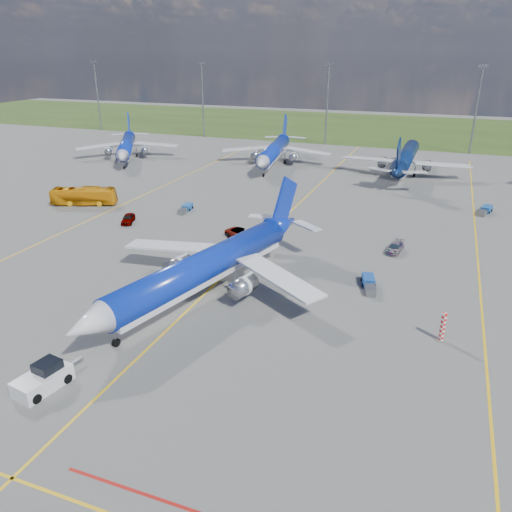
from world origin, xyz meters
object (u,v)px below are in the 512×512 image
(pushback_tug, at_px, (44,378))
(apron_bus, at_px, (84,196))
(bg_jet_nnw, at_px, (274,165))
(bg_jet_n, at_px, (404,173))
(service_car_a, at_px, (128,218))
(bg_jet_nw, at_px, (128,159))
(main_airliner, at_px, (206,295))
(baggage_tug_w, at_px, (369,284))
(baggage_tug_e, at_px, (485,211))
(warning_post, at_px, (443,327))
(service_car_b, at_px, (242,234))
(service_car_c, at_px, (395,248))
(baggage_tug_c, at_px, (186,208))

(pushback_tug, relative_size, apron_bus, 0.57)
(bg_jet_nnw, relative_size, bg_jet_n, 0.97)
(apron_bus, relative_size, service_car_a, 2.73)
(bg_jet_nw, distance_m, main_airliner, 82.02)
(bg_jet_nw, relative_size, baggage_tug_w, 7.44)
(service_car_a, bearing_deg, main_airliner, -60.18)
(main_airliner, distance_m, pushback_tug, 20.76)
(bg_jet_nw, distance_m, baggage_tug_w, 88.65)
(bg_jet_nnw, bearing_deg, baggage_tug_e, -35.67)
(warning_post, bearing_deg, bg_jet_nnw, 120.50)
(service_car_a, bearing_deg, baggage_tug_e, 4.48)
(warning_post, distance_m, baggage_tug_w, 12.57)
(pushback_tug, distance_m, service_car_b, 38.96)
(service_car_a, bearing_deg, bg_jet_nnw, 59.85)
(warning_post, height_order, bg_jet_n, bg_jet_n)
(main_airliner, distance_m, baggage_tug_e, 55.01)
(pushback_tug, height_order, service_car_c, pushback_tug)
(baggage_tug_w, relative_size, baggage_tug_c, 1.07)
(warning_post, bearing_deg, service_car_b, 146.15)
(warning_post, height_order, service_car_b, warning_post)
(main_airliner, bearing_deg, warning_post, 12.96)
(main_airliner, bearing_deg, baggage_tug_w, 40.85)
(warning_post, bearing_deg, apron_bus, 157.82)
(bg_jet_nnw, distance_m, baggage_tug_e, 52.54)
(pushback_tug, distance_m, baggage_tug_w, 36.50)
(service_car_b, distance_m, service_car_c, 22.23)
(bg_jet_n, relative_size, baggage_tug_c, 8.49)
(apron_bus, bearing_deg, bg_jet_nw, 2.77)
(apron_bus, bearing_deg, bg_jet_nnw, -46.57)
(pushback_tug, bearing_deg, baggage_tug_c, 114.35)
(apron_bus, xyz_separation_m, baggage_tug_w, (54.08, -16.22, -1.12))
(bg_jet_nnw, distance_m, bg_jet_n, 30.88)
(service_car_a, xyz_separation_m, baggage_tug_w, (40.66, -10.31, -0.22))
(apron_bus, bearing_deg, service_car_b, -120.94)
(bg_jet_nnw, xyz_separation_m, service_car_c, (34.21, -47.70, 0.64))
(bg_jet_n, xyz_separation_m, main_airliner, (-15.50, -71.54, 0.00))
(apron_bus, relative_size, baggage_tug_w, 2.35)
(service_car_c, bearing_deg, bg_jet_nnw, 134.39)
(bg_jet_n, distance_m, service_car_a, 65.35)
(bg_jet_nw, distance_m, baggage_tug_e, 86.31)
(main_airliner, bearing_deg, service_car_b, 113.77)
(bg_jet_nnw, height_order, baggage_tug_c, bg_jet_nnw)
(warning_post, distance_m, bg_jet_nnw, 80.90)
(bg_jet_n, relative_size, main_airliner, 1.00)
(warning_post, bearing_deg, bg_jet_nw, 141.32)
(apron_bus, distance_m, baggage_tug_c, 19.46)
(bg_jet_n, height_order, baggage_tug_w, bg_jet_n)
(bg_jet_nnw, bearing_deg, bg_jet_n, -4.00)
(bg_jet_nw, xyz_separation_m, baggage_tug_c, (35.51, -34.61, 0.48))
(bg_jet_nw, height_order, baggage_tug_w, bg_jet_nw)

